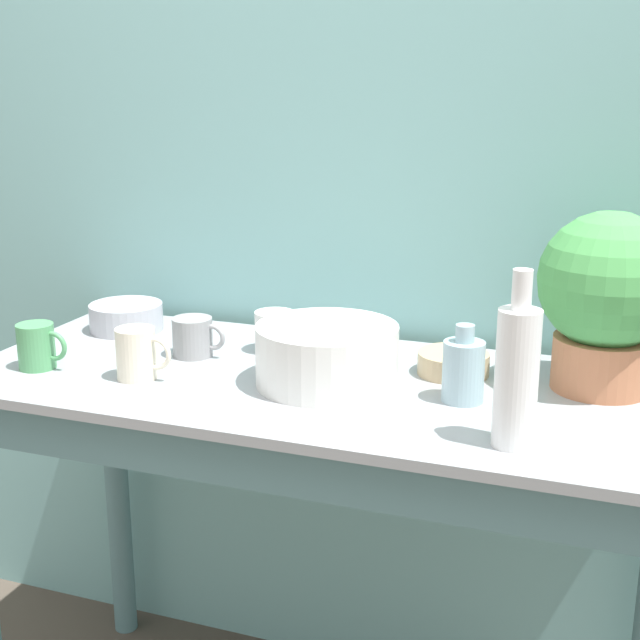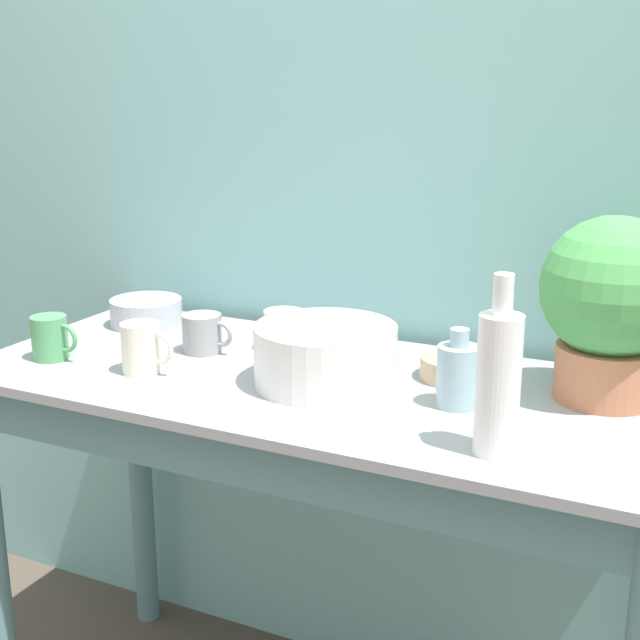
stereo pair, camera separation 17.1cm
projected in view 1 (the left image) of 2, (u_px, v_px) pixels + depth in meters
The scene contains 12 objects.
wall_back at pixel (376, 196), 1.99m from camera, with size 6.00×0.05×2.40m.
counter_table at pixel (316, 469), 1.78m from camera, with size 1.42×0.62×0.89m.
potted_plant at pixel (607, 294), 1.64m from camera, with size 0.26×0.26×0.34m.
bowl_wash_large at pixel (327, 355), 1.70m from camera, with size 0.27×0.27×0.12m.
bottle_tall at pixel (517, 374), 1.41m from camera, with size 0.07×0.07×0.29m.
bottle_short at pixel (463, 370), 1.62m from camera, with size 0.08×0.08×0.14m.
mug_green at pixel (37, 346), 1.80m from camera, with size 0.11×0.07×0.09m.
mug_cream at pixel (137, 354), 1.74m from camera, with size 0.12×0.08×0.10m.
mug_white at pixel (276, 332), 1.91m from camera, with size 0.12×0.09×0.09m.
mug_grey at pixel (194, 337), 1.88m from camera, with size 0.12×0.08×0.08m.
bowl_small_tan at pixel (453, 363), 1.77m from camera, with size 0.14×0.14×0.04m.
bowl_small_steel at pixel (126, 317), 2.07m from camera, with size 0.17×0.17×0.06m.
Camera 1 is at (0.57, -1.24, 1.47)m, focal length 50.00 mm.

